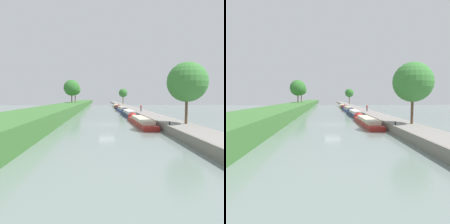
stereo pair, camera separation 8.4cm
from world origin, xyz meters
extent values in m
plane|color=slate|center=(0.00, 0.00, 0.00)|extent=(160.00, 160.00, 0.00)
cube|color=#3D7033|center=(-11.49, 0.00, 1.12)|extent=(8.53, 260.00, 2.25)
cube|color=gray|center=(9.16, 0.00, 0.49)|extent=(3.86, 260.00, 0.98)
cube|color=gray|center=(7.10, 0.00, 0.52)|extent=(0.25, 260.00, 1.03)
cube|color=maroon|center=(5.50, -0.52, 0.31)|extent=(2.13, 14.40, 0.62)
cube|color=beige|center=(5.50, -1.24, 0.90)|extent=(1.75, 10.08, 0.56)
cone|color=maroon|center=(5.50, 7.32, 0.31)|extent=(2.03, 1.28, 2.03)
cube|color=#141E42|center=(5.66, 15.32, 0.36)|extent=(2.13, 13.03, 0.72)
cube|color=silver|center=(5.66, 14.67, 1.03)|extent=(1.74, 9.12, 0.63)
cone|color=#141E42|center=(5.66, 22.47, 0.36)|extent=(2.02, 1.28, 2.02)
cube|color=#283D93|center=(5.63, 31.09, 0.30)|extent=(1.80, 15.35, 0.61)
cube|color=#B2A893|center=(5.63, 30.32, 1.04)|extent=(1.48, 10.75, 0.87)
cone|color=#283D93|center=(5.63, 39.31, 0.30)|extent=(1.71, 1.08, 1.71)
cube|color=black|center=(5.67, 45.23, 0.29)|extent=(1.95, 9.24, 0.59)
cube|color=maroon|center=(5.67, 44.77, 0.97)|extent=(1.60, 6.47, 0.77)
cone|color=black|center=(5.67, 50.43, 0.29)|extent=(1.85, 1.17, 1.85)
cube|color=beige|center=(5.72, 56.68, 0.37)|extent=(2.01, 10.83, 0.73)
cube|color=beige|center=(5.72, 56.14, 1.01)|extent=(1.65, 7.58, 0.56)
cone|color=beige|center=(5.72, 62.70, 0.37)|extent=(1.91, 1.21, 1.91)
cylinder|color=brown|center=(10.04, -7.39, 2.97)|extent=(0.34, 0.34, 3.98)
sphere|color=#3D7F38|center=(10.04, -7.39, 6.36)|extent=(5.10, 5.10, 5.10)
cylinder|color=brown|center=(9.90, 64.27, 3.16)|extent=(0.39, 0.39, 4.36)
sphere|color=#33702D|center=(9.90, 64.27, 6.46)|extent=(4.08, 4.08, 4.08)
cylinder|color=brown|center=(-11.44, 52.27, 4.30)|extent=(0.36, 0.36, 4.10)
sphere|color=#47843D|center=(-11.44, 52.27, 7.62)|extent=(4.64, 4.64, 4.64)
cylinder|color=#4C3828|center=(-12.58, 50.37, 4.35)|extent=(0.41, 0.41, 4.21)
sphere|color=#33702D|center=(-12.58, 50.37, 8.21)|extent=(6.39, 6.39, 6.39)
cylinder|color=#282D42|center=(8.92, 16.30, 1.39)|extent=(0.26, 0.26, 0.82)
cylinder|color=#B22D28|center=(8.92, 16.30, 2.11)|extent=(0.34, 0.34, 0.62)
sphere|color=tan|center=(8.92, 16.30, 2.53)|extent=(0.22, 0.22, 0.22)
cylinder|color=black|center=(7.53, -8.39, 1.21)|extent=(0.16, 0.16, 0.45)
cylinder|color=black|center=(7.53, 62.51, 1.21)|extent=(0.16, 0.16, 0.45)
camera|label=1|loc=(-1.05, -32.95, 4.42)|focal=32.62mm
camera|label=2|loc=(-0.97, -32.95, 4.42)|focal=32.62mm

